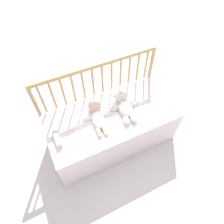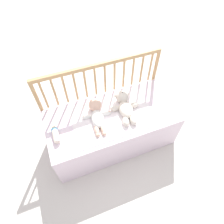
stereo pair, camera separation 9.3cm
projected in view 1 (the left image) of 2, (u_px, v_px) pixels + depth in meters
The scene contains 7 objects.
ground_plane at pixel (112, 139), 2.27m from camera, with size 12.00×12.00×0.00m, color silver.
crib_mattress at pixel (112, 128), 2.09m from camera, with size 1.27×0.59×0.45m.
crib_rail at pixel (98, 83), 1.97m from camera, with size 1.27×0.04×0.84m.
blanket at pixel (112, 116), 1.90m from camera, with size 0.77×0.49×0.01m.
teddy_bear at pixel (124, 104), 1.93m from camera, with size 0.29×0.40×0.13m.
baby at pixel (97, 115), 1.86m from camera, with size 0.29×0.39×0.13m.
baby_bottle at pixel (57, 138), 1.73m from camera, with size 0.06×0.17×0.06m.
Camera 1 is at (-0.49, -1.02, 1.99)m, focal length 32.00 mm.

